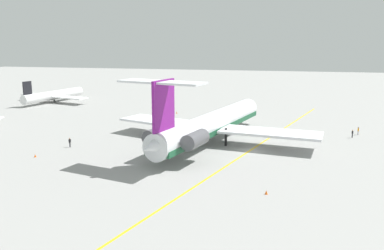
{
  "coord_description": "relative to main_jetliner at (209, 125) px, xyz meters",
  "views": [
    {
      "loc": [
        -73.77,
        -5.11,
        20.11
      ],
      "look_at": [
        4.79,
        12.21,
        3.28
      ],
      "focal_mm": 38.68,
      "sensor_mm": 36.0,
      "label": 1
    }
  ],
  "objects": [
    {
      "name": "safety_cone_wingtip",
      "position": [
        -15.8,
        27.73,
        -3.53
      ],
      "size": [
        0.4,
        0.4,
        0.55
      ],
      "primitive_type": "cone",
      "color": "#EA590F",
      "rests_on": "ground"
    },
    {
      "name": "ground_crew_near_tail",
      "position": [
        14.17,
        -29.77,
        -2.73
      ],
      "size": [
        0.42,
        0.27,
        1.69
      ],
      "rotation": [
        0.0,
        0.0,
        1.28
      ],
      "color": "black",
      "rests_on": "ground"
    },
    {
      "name": "taxiway_centreline",
      "position": [
        1.3,
        -9.7,
        -3.8
      ],
      "size": [
        91.55,
        26.85,
        0.01
      ],
      "primitive_type": "cube",
      "rotation": [
        0.0,
        0.0,
        -0.28
      ],
      "color": "gold",
      "rests_on": "ground"
    },
    {
      "name": "main_jetliner",
      "position": [
        0.0,
        0.0,
        0.0
      ],
      "size": [
        47.21,
        42.24,
        13.95
      ],
      "rotation": [
        0.0,
        0.0,
        -0.26
      ],
      "color": "silver",
      "rests_on": "ground"
    },
    {
      "name": "ground_crew_portside",
      "position": [
        11.08,
        -28.15,
        -2.71
      ],
      "size": [
        0.28,
        0.38,
        1.73
      ],
      "rotation": [
        0.0,
        0.0,
        3.73
      ],
      "color": "black",
      "rests_on": "ground"
    },
    {
      "name": "ground_crew_near_nose",
      "position": [
        -8.42,
        25.14,
        -2.66
      ],
      "size": [
        0.35,
        0.35,
        1.81
      ],
      "rotation": [
        0.0,
        0.0,
        3.92
      ],
      "color": "black",
      "rests_on": "ground"
    },
    {
      "name": "safety_cone_nose",
      "position": [
        30.76,
        14.47,
        -3.53
      ],
      "size": [
        0.4,
        0.4,
        0.55
      ],
      "primitive_type": "cone",
      "color": "#EA590F",
      "rests_on": "ground"
    },
    {
      "name": "airliner_mid_right",
      "position": [
        42.85,
        58.13,
        -1.55
      ],
      "size": [
        25.43,
        25.39,
        7.67
      ],
      "rotation": [
        0.0,
        0.0,
        -0.25
      ],
      "color": "white",
      "rests_on": "ground"
    },
    {
      "name": "safety_cone_tail",
      "position": [
        -24.9,
        -12.15,
        -3.53
      ],
      "size": [
        0.4,
        0.4,
        0.55
      ],
      "primitive_type": "cone",
      "color": "#EA590F",
      "rests_on": "ground"
    },
    {
      "name": "ground",
      "position": [
        -3.49,
        -8.55,
        -3.8
      ],
      "size": [
        390.06,
        390.06,
        0.0
      ],
      "primitive_type": "plane",
      "color": "gray"
    }
  ]
}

